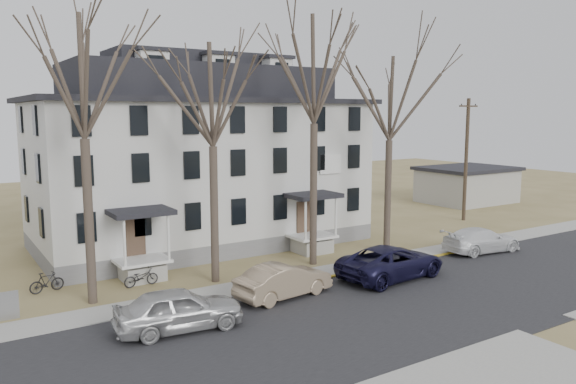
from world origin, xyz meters
TOP-DOWN VIEW (x-y plane):
  - ground at (0.00, 0.00)m, footprint 120.00×120.00m
  - main_road at (0.00, 2.00)m, footprint 120.00×10.00m
  - far_sidewalk at (0.00, 8.00)m, footprint 120.00×2.00m
  - yellow_curb at (5.00, 7.10)m, footprint 14.00×0.25m
  - boarding_house at (-2.00, 17.95)m, footprint 20.80×12.36m
  - distant_building at (26.00, 20.00)m, footprint 8.50×6.50m
  - tree_far_left at (-11.00, 9.80)m, footprint 8.40×8.40m
  - tree_mid_left at (-5.00, 9.80)m, footprint 7.80×7.80m
  - tree_center at (1.00, 9.80)m, footprint 9.00×9.00m
  - tree_mid_right at (6.50, 9.80)m, footprint 7.80×7.80m
  - utility_pole_far at (18.50, 14.00)m, footprint 2.00×0.28m
  - car_silver at (-8.99, 4.63)m, footprint 5.12×2.50m
  - car_tan at (-3.49, 5.77)m, footprint 4.89×2.28m
  - car_navy at (2.73, 5.35)m, footprint 6.22×3.28m
  - car_white at (11.06, 6.43)m, footprint 5.29×2.65m
  - bicycle_left at (-8.45, 10.88)m, footprint 1.72×0.67m
  - bicycle_right at (-12.46, 12.36)m, footprint 1.65×0.73m

SIDE VIEW (x-z plane):
  - ground at x=0.00m, z-range 0.00..0.00m
  - main_road at x=0.00m, z-range -0.02..0.02m
  - far_sidewalk at x=0.00m, z-range -0.04..0.04m
  - yellow_curb at x=5.00m, z-range -0.03..0.03m
  - bicycle_left at x=-8.45m, z-range 0.00..0.89m
  - bicycle_right at x=-12.46m, z-range 0.00..0.96m
  - car_white at x=11.06m, z-range 0.00..1.47m
  - car_tan at x=-3.49m, z-range 0.00..1.55m
  - car_navy at x=2.73m, z-range 0.00..1.67m
  - car_silver at x=-8.99m, z-range 0.00..1.68m
  - distant_building at x=26.00m, z-range 0.00..3.35m
  - utility_pole_far at x=18.50m, z-range 0.15..9.65m
  - boarding_house at x=-2.00m, z-range -0.65..11.40m
  - tree_mid_left at x=-5.00m, z-range 3.23..15.97m
  - tree_mid_right at x=6.50m, z-range 3.23..15.97m
  - tree_far_left at x=-11.00m, z-range 3.48..17.20m
  - tree_center at x=1.00m, z-range 3.73..18.43m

